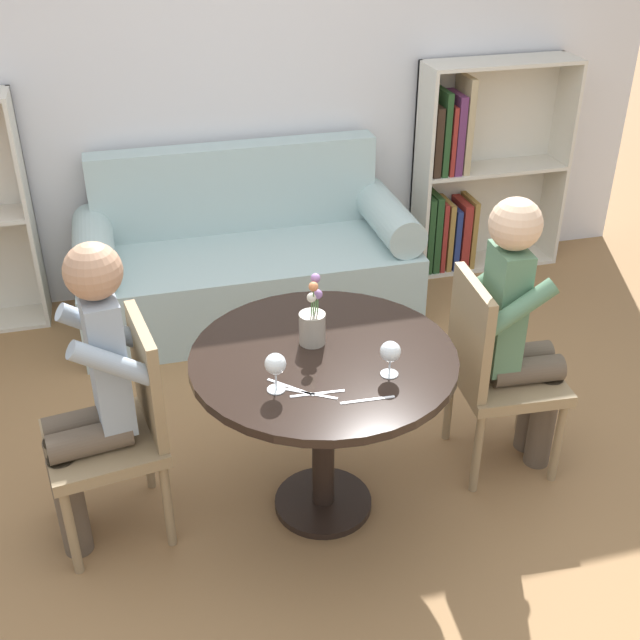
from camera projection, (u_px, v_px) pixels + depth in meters
ground_plane at (323, 505)px, 3.32m from camera, size 16.00×16.00×0.00m
back_wall at (224, 60)px, 4.40m from camera, size 5.20×0.05×2.70m
round_table at (323, 385)px, 3.02m from camera, size 0.99×0.99×0.74m
couch at (246, 263)px, 4.57m from camera, size 1.86×0.80×0.92m
bookshelf_right at (469, 176)px, 4.97m from camera, size 0.94×0.28×1.30m
chair_left at (121, 423)px, 2.99m from camera, size 0.48×0.48×0.90m
chair_right at (493, 367)px, 3.32m from camera, size 0.45×0.45×0.90m
person_left at (91, 395)px, 2.88m from camera, size 0.45×0.38×1.24m
person_right at (519, 331)px, 3.25m from camera, size 0.43×0.36×1.24m
wine_glass_left at (275, 365)px, 2.70m from camera, size 0.07×0.07×0.14m
wine_glass_right at (390, 353)px, 2.79m from camera, size 0.07×0.07×0.13m
flower_vase at (313, 323)px, 2.98m from camera, size 0.10×0.10×0.28m
knife_left_setting at (311, 394)px, 2.73m from camera, size 0.17×0.11×0.00m
fork_left_setting at (368, 400)px, 2.70m from camera, size 0.19×0.02×0.00m
knife_right_setting at (291, 387)px, 2.77m from camera, size 0.14×0.14×0.00m
fork_right_setting at (317, 394)px, 2.74m from camera, size 0.19×0.02×0.00m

